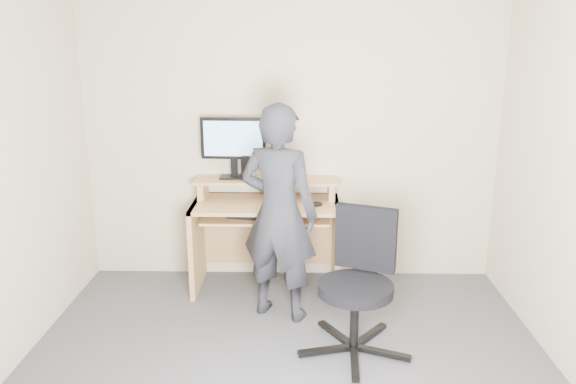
{
  "coord_description": "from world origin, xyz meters",
  "views": [
    {
      "loc": [
        0.08,
        -2.94,
        2.06
      ],
      "look_at": [
        -0.01,
        1.05,
        0.95
      ],
      "focal_mm": 35.0,
      "sensor_mm": 36.0,
      "label": 1
    }
  ],
  "objects_px": {
    "monitor": "(233,142)",
    "office_chair": "(359,277)",
    "person": "(279,213)",
    "desk": "(267,223)"
  },
  "relations": [
    {
      "from": "monitor",
      "to": "office_chair",
      "type": "bearing_deg",
      "value": -47.31
    },
    {
      "from": "office_chair",
      "to": "desk",
      "type": "bearing_deg",
      "value": 144.54
    },
    {
      "from": "office_chair",
      "to": "person",
      "type": "height_order",
      "value": "person"
    },
    {
      "from": "desk",
      "to": "office_chair",
      "type": "xyz_separation_m",
      "value": [
        0.67,
        -1.02,
        -0.03
      ]
    },
    {
      "from": "desk",
      "to": "person",
      "type": "relative_size",
      "value": 0.74
    },
    {
      "from": "desk",
      "to": "monitor",
      "type": "distance_m",
      "value": 0.73
    },
    {
      "from": "desk",
      "to": "monitor",
      "type": "xyz_separation_m",
      "value": [
        -0.27,
        0.09,
        0.67
      ]
    },
    {
      "from": "monitor",
      "to": "person",
      "type": "distance_m",
      "value": 0.87
    },
    {
      "from": "person",
      "to": "monitor",
      "type": "bearing_deg",
      "value": -37.01
    },
    {
      "from": "monitor",
      "to": "office_chair",
      "type": "height_order",
      "value": "monitor"
    }
  ]
}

